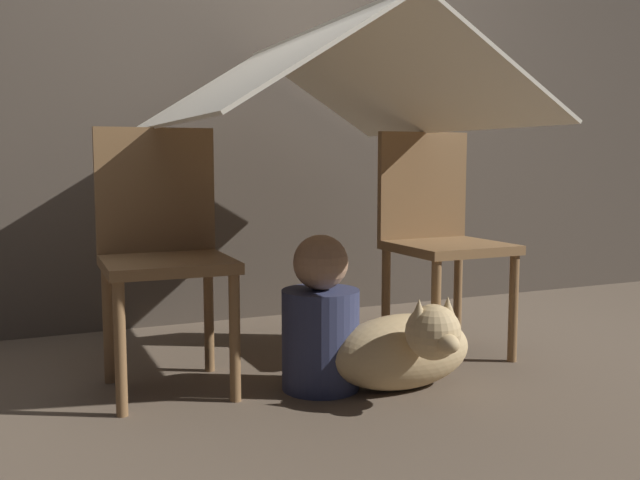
# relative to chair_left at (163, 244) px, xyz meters

# --- Properties ---
(ground_plane) EXTENTS (8.80, 8.80, 0.00)m
(ground_plane) POSITION_rel_chair_left_xyz_m (0.55, -0.17, -0.49)
(ground_plane) COLOR brown
(wall_back) EXTENTS (7.00, 0.05, 2.50)m
(wall_back) POSITION_rel_chair_left_xyz_m (0.55, 0.91, 0.76)
(wall_back) COLOR #4C4238
(wall_back) RESTS_ON ground_plane
(chair_left) EXTENTS (0.42, 0.42, 0.89)m
(chair_left) POSITION_rel_chair_left_xyz_m (0.00, 0.00, 0.00)
(chair_left) COLOR brown
(chair_left) RESTS_ON ground_plane
(chair_right) EXTENTS (0.42, 0.42, 0.89)m
(chair_right) POSITION_rel_chair_left_xyz_m (1.10, -0.00, 0.00)
(chair_right) COLOR brown
(chair_right) RESTS_ON ground_plane
(sheet_canopy) EXTENTS (1.11, 1.37, 0.35)m
(sheet_canopy) POSITION_rel_chair_left_xyz_m (0.55, -0.08, 0.57)
(sheet_canopy) COLOR silver
(person_front) EXTENTS (0.26, 0.26, 0.53)m
(person_front) POSITION_rel_chair_left_xyz_m (0.48, -0.25, -0.26)
(person_front) COLOR #2D3351
(person_front) RESTS_ON ground_plane
(dog) EXTENTS (0.52, 0.44, 0.35)m
(dog) POSITION_rel_chair_left_xyz_m (0.73, -0.39, -0.34)
(dog) COLOR tan
(dog) RESTS_ON ground_plane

